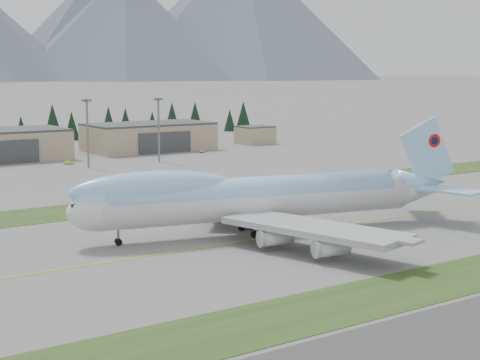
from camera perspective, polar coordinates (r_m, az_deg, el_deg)
ground at (r=143.18m, az=4.53°, el=-4.08°), size 7000.00×7000.00×0.00m
grass_strip_near at (r=116.94m, az=16.36°, el=-7.28°), size 400.00×14.00×0.08m
grass_strip_far at (r=179.76m, az=-4.48°, el=-1.50°), size 400.00×18.00×0.08m
taxiway_line_main at (r=143.18m, az=4.53°, el=-4.08°), size 400.00×0.40×0.02m
boeing_747_freighter at (r=140.67m, az=1.30°, el=-1.32°), size 82.33×69.02×21.62m
hangar_right at (r=291.89m, az=-7.08°, el=3.36°), size 48.00×26.60×10.80m
control_shed at (r=316.35m, az=1.18°, el=3.53°), size 14.00×12.00×7.60m
service_vehicle_b at (r=252.81m, az=-13.11°, el=1.20°), size 3.84×2.43×1.19m
service_vehicle_c at (r=281.26m, az=-2.97°, el=2.12°), size 3.04×4.18×1.12m
conifer_belt at (r=336.18m, az=-17.14°, el=3.99°), size 274.70×15.27×16.66m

